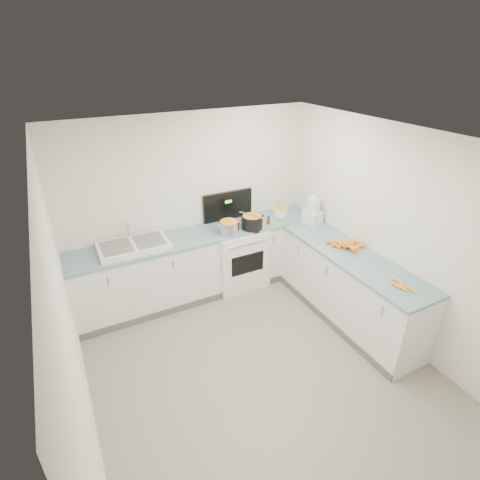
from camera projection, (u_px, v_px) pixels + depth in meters
name	position (u px, v px, depth m)	size (l,w,h in m)	color
floor	(261.00, 369.00, 4.18)	(3.50, 4.00, 0.00)	gray
ceiling	(269.00, 145.00, 3.02)	(3.50, 4.00, 0.00)	white
wall_back	(191.00, 205.00, 5.18)	(3.50, 2.50, 0.00)	white
wall_front	(453.00, 453.00, 2.02)	(3.50, 2.50, 0.00)	white
wall_left	(70.00, 331.00, 2.89)	(4.00, 2.50, 0.00)	white
wall_right	(395.00, 237.00, 4.31)	(4.00, 2.50, 0.00)	white
counter_back	(202.00, 263.00, 5.30)	(3.50, 0.62, 0.94)	white
counter_right	(348.00, 287.00, 4.79)	(0.62, 2.20, 0.94)	white
stove	(237.00, 255.00, 5.51)	(0.76, 0.65, 1.36)	white
sink	(133.00, 246.00, 4.70)	(0.86, 0.52, 0.31)	white
steel_pot	(229.00, 228.00, 5.06)	(0.27, 0.27, 0.20)	silver
black_pot	(252.00, 223.00, 5.20)	(0.29, 0.29, 0.21)	black
wooden_spoon	(252.00, 215.00, 5.15)	(0.02, 0.02, 0.44)	#AD7A47
mixing_bowl	(280.00, 211.00, 5.65)	(0.23, 0.23, 0.11)	white
extract_bottle	(269.00, 221.00, 5.34)	(0.04, 0.04, 0.10)	#593319
spice_jar	(281.00, 220.00, 5.39)	(0.05, 0.05, 0.08)	#E5B266
food_processor	(313.00, 211.00, 5.33)	(0.24, 0.27, 0.41)	white
carrot_pile	(347.00, 244.00, 4.73)	(0.41, 0.42, 0.09)	orange
peeled_carrots	(404.00, 287.00, 3.93)	(0.13, 0.37, 0.04)	orange
peelings	(114.00, 246.00, 4.60)	(0.22, 0.27, 0.01)	tan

